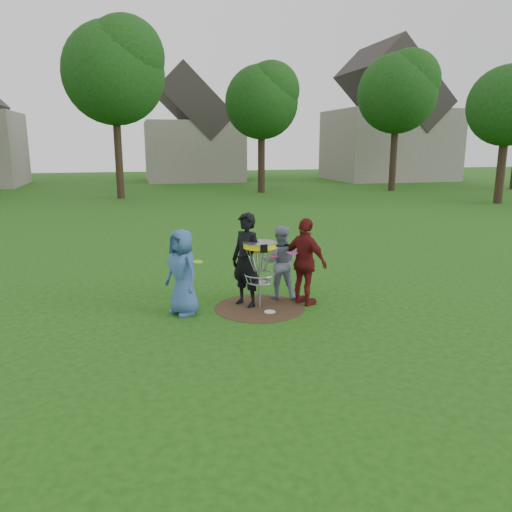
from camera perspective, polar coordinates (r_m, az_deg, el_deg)
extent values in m
plane|color=#19470F|center=(10.04, 0.41, -5.94)|extent=(100.00, 100.00, 0.00)
cylinder|color=#47331E|center=(10.04, 0.41, -5.92)|extent=(1.80, 1.80, 0.01)
imported|color=#33568E|center=(9.58, -8.41, -1.84)|extent=(0.87, 0.96, 1.66)
imported|color=black|center=(9.94, -1.11, -0.46)|extent=(0.77, 0.82, 1.89)
imported|color=#7F8BA4|center=(10.48, 2.77, -0.72)|extent=(0.89, 0.78, 1.56)
imported|color=#5F1515|center=(10.07, 5.67, -0.68)|extent=(0.90, 1.12, 1.78)
cylinder|color=silver|center=(9.78, 1.59, -6.41)|extent=(0.22, 0.22, 0.02)
cylinder|color=#9EA0A5|center=(9.84, 0.42, -2.14)|extent=(0.05, 0.05, 1.38)
cylinder|color=yellow|center=(9.70, 0.43, 1.23)|extent=(0.64, 0.64, 0.10)
cylinder|color=#9EA0A5|center=(9.69, 0.43, 1.55)|extent=(0.66, 0.66, 0.01)
cube|color=black|center=(9.40, 0.92, 0.84)|extent=(0.14, 0.02, 0.16)
torus|color=#9EA0A5|center=(9.84, 0.42, -2.08)|extent=(0.62, 0.62, 0.02)
torus|color=#9EA0A5|center=(9.88, 0.42, -2.98)|extent=(0.50, 0.50, 0.02)
cylinder|color=#9EA0A5|center=(9.88, 0.42, -3.03)|extent=(0.44, 0.44, 0.01)
cylinder|color=#9AED1A|center=(9.56, -6.78, -0.66)|extent=(0.22, 0.22, 0.02)
cylinder|color=orange|center=(9.75, 0.25, 0.56)|extent=(0.22, 0.22, 0.02)
cylinder|color=#E73C5B|center=(10.21, 1.99, -0.06)|extent=(0.22, 0.22, 0.02)
cylinder|color=#E03BAB|center=(9.93, 4.18, 0.35)|extent=(0.22, 0.22, 0.02)
cylinder|color=#38281C|center=(30.73, -15.40, 10.66)|extent=(0.46, 0.46, 4.62)
sphere|color=#164211|center=(30.95, -15.95, 19.43)|extent=(5.72, 5.72, 5.72)
cylinder|color=#38281C|center=(33.30, 0.62, 10.52)|extent=(0.46, 0.46, 3.78)
sphere|color=#164211|center=(33.37, 0.63, 17.17)|extent=(4.68, 4.68, 4.68)
cylinder|color=#38281C|center=(35.73, 15.40, 10.57)|extent=(0.46, 0.46, 4.20)
sphere|color=#164211|center=(35.85, 15.83, 17.44)|extent=(5.20, 5.20, 5.20)
cylinder|color=#38281C|center=(30.26, 26.17, 8.60)|extent=(0.46, 0.46, 3.36)
sphere|color=#164211|center=(30.28, 26.83, 15.08)|extent=(4.16, 4.16, 4.16)
cube|color=gray|center=(44.54, -7.18, 11.79)|extent=(8.00, 7.00, 5.00)
cube|color=#2D2826|center=(44.65, -7.33, 16.85)|extent=(6.11, 7.14, 6.11)
cube|color=gray|center=(46.88, 14.88, 12.13)|extent=(10.00, 8.00, 6.00)
cube|color=#2D2826|center=(47.11, 15.23, 17.97)|extent=(7.64, 8.16, 7.64)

